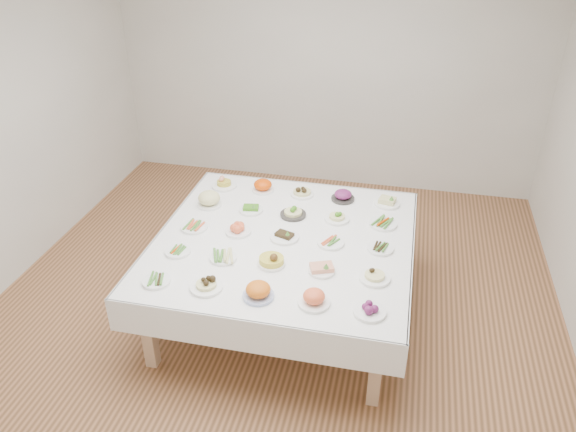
% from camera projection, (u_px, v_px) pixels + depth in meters
% --- Properties ---
extents(room_envelope, '(5.02, 5.02, 2.81)m').
position_uv_depth(room_envelope, '(274.00, 105.00, 4.17)').
color(room_envelope, '#A46B44').
rests_on(room_envelope, ground).
extents(display_table, '(2.09, 2.09, 0.75)m').
position_uv_depth(display_table, '(284.00, 246.00, 4.63)').
color(display_table, white).
rests_on(display_table, ground).
extents(dish_0, '(0.20, 0.20, 0.05)m').
position_uv_depth(dish_0, '(156.00, 280.00, 4.07)').
color(dish_0, white).
rests_on(dish_0, display_table).
extents(dish_1, '(0.25, 0.25, 0.13)m').
position_uv_depth(dish_1, '(206.00, 281.00, 3.99)').
color(dish_1, white).
rests_on(dish_1, display_table).
extents(dish_2, '(0.22, 0.22, 0.13)m').
position_uv_depth(dish_2, '(258.00, 290.00, 3.90)').
color(dish_2, '#4C66B2').
rests_on(dish_2, display_table).
extents(dish_3, '(0.22, 0.22, 0.12)m').
position_uv_depth(dish_3, '(314.00, 298.00, 3.84)').
color(dish_3, white).
rests_on(dish_3, display_table).
extents(dish_4, '(0.22, 0.22, 0.09)m').
position_uv_depth(dish_4, '(370.00, 308.00, 3.77)').
color(dish_4, white).
rests_on(dish_4, display_table).
extents(dish_5, '(0.20, 0.20, 0.04)m').
position_uv_depth(dish_5, '(178.00, 251.00, 4.40)').
color(dish_5, white).
rests_on(dish_5, display_table).
extents(dish_6, '(0.22, 0.21, 0.05)m').
position_uv_depth(dish_6, '(223.00, 256.00, 4.33)').
color(dish_6, white).
rests_on(dish_6, display_table).
extents(dish_7, '(0.21, 0.21, 0.13)m').
position_uv_depth(dish_7, '(271.00, 258.00, 4.24)').
color(dish_7, white).
rests_on(dish_7, display_table).
extents(dish_8, '(0.20, 0.20, 0.09)m').
position_uv_depth(dish_8, '(322.00, 268.00, 4.17)').
color(dish_8, white).
rests_on(dish_8, display_table).
extents(dish_9, '(0.23, 0.23, 0.11)m').
position_uv_depth(dish_9, '(375.00, 274.00, 4.09)').
color(dish_9, white).
rests_on(dish_9, display_table).
extents(dish_10, '(0.23, 0.23, 0.05)m').
position_uv_depth(dish_10, '(194.00, 226.00, 4.72)').
color(dish_10, white).
rests_on(dish_10, display_table).
extents(dish_11, '(0.21, 0.21, 0.09)m').
position_uv_depth(dish_11, '(238.00, 229.00, 4.65)').
color(dish_11, white).
rests_on(dish_11, display_table).
extents(dish_12, '(0.24, 0.24, 0.09)m').
position_uv_depth(dish_12, '(284.00, 235.00, 4.58)').
color(dish_12, white).
rests_on(dish_12, display_table).
extents(dish_13, '(0.21, 0.21, 0.05)m').
position_uv_depth(dish_13, '(331.00, 242.00, 4.51)').
color(dish_13, white).
rests_on(dish_13, display_table).
extents(dish_14, '(0.21, 0.21, 0.05)m').
position_uv_depth(dish_14, '(380.00, 248.00, 4.44)').
color(dish_14, white).
rests_on(dish_14, display_table).
extents(dish_15, '(0.21, 0.21, 0.13)m').
position_uv_depth(dish_15, '(209.00, 199.00, 5.04)').
color(dish_15, white).
rests_on(dish_15, display_table).
extents(dish_16, '(0.21, 0.21, 0.08)m').
position_uv_depth(dish_16, '(251.00, 208.00, 4.97)').
color(dish_16, white).
rests_on(dish_16, display_table).
extents(dish_17, '(0.22, 0.22, 0.12)m').
position_uv_depth(dish_17, '(293.00, 211.00, 4.89)').
color(dish_17, '#2F2C29').
rests_on(dish_17, display_table).
extents(dish_18, '(0.21, 0.21, 0.10)m').
position_uv_depth(dish_18, '(337.00, 216.00, 4.82)').
color(dish_18, white).
rests_on(dish_18, display_table).
extents(dish_19, '(0.26, 0.24, 0.06)m').
position_uv_depth(dish_19, '(383.00, 222.00, 4.76)').
color(dish_19, white).
rests_on(dish_19, display_table).
extents(dish_20, '(0.23, 0.23, 0.13)m').
position_uv_depth(dish_20, '(224.00, 182.00, 5.36)').
color(dish_20, white).
rests_on(dish_20, display_table).
extents(dish_21, '(0.20, 0.20, 0.13)m').
position_uv_depth(dish_21, '(263.00, 185.00, 5.28)').
color(dish_21, white).
rests_on(dish_21, display_table).
extents(dish_22, '(0.23, 0.23, 0.12)m').
position_uv_depth(dish_22, '(302.00, 190.00, 5.21)').
color(dish_22, white).
rests_on(dish_22, display_table).
extents(dish_23, '(0.21, 0.21, 0.12)m').
position_uv_depth(dish_23, '(343.00, 194.00, 5.13)').
color(dish_23, '#2F2C29').
rests_on(dish_23, display_table).
extents(dish_24, '(0.23, 0.23, 0.10)m').
position_uv_depth(dish_24, '(387.00, 200.00, 5.06)').
color(dish_24, white).
rests_on(dish_24, display_table).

